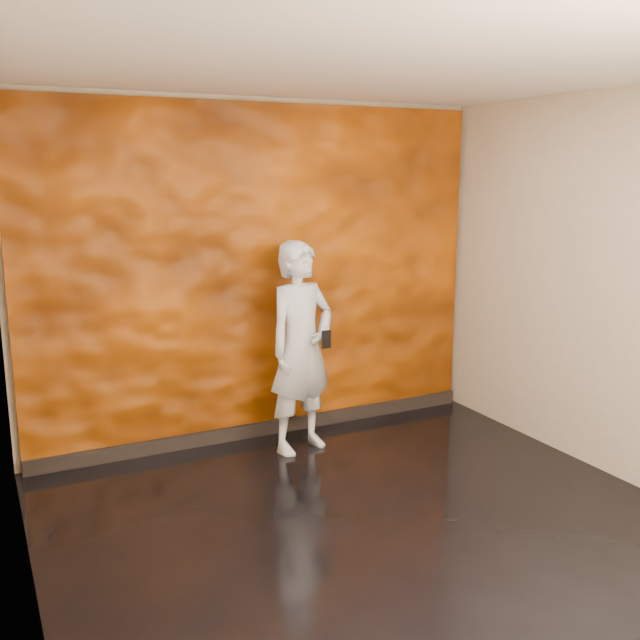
# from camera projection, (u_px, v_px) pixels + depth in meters

# --- Properties ---
(room) EXTENTS (4.02, 4.02, 2.81)m
(room) POSITION_uv_depth(u_px,v_px,m) (387.00, 315.00, 4.16)
(room) COLOR black
(room) RESTS_ON ground
(feature_wall) EXTENTS (3.90, 0.06, 2.75)m
(feature_wall) POSITION_uv_depth(u_px,v_px,m) (262.00, 275.00, 5.88)
(feature_wall) COLOR #C05104
(feature_wall) RESTS_ON ground
(baseboard) EXTENTS (3.90, 0.04, 0.12)m
(baseboard) POSITION_uv_depth(u_px,v_px,m) (266.00, 428.00, 6.12)
(baseboard) COLOR black
(baseboard) RESTS_ON ground
(man) EXTENTS (0.71, 0.56, 1.70)m
(man) POSITION_uv_depth(u_px,v_px,m) (301.00, 348.00, 5.65)
(man) COLOR #A2A9B2
(man) RESTS_ON ground
(phone) EXTENTS (0.08, 0.02, 0.14)m
(phone) POSITION_uv_depth(u_px,v_px,m) (326.00, 339.00, 5.46)
(phone) COLOR black
(phone) RESTS_ON man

